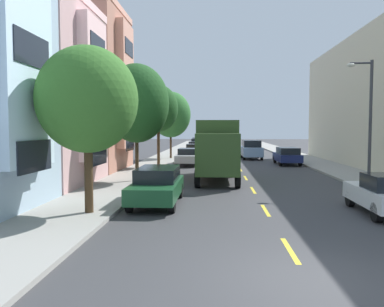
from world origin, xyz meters
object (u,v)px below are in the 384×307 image
(parked_sedan_silver, at_px, (188,156))
(parked_wagon_navy, at_px, (287,155))
(street_tree_nearest, at_px, (87,100))
(parked_wagon_red, at_px, (195,147))
(parked_pickup_black, at_px, (199,143))
(parked_wagon_forest, at_px, (157,185))
(street_tree_farthest, at_px, (171,115))
(street_lamp, at_px, (367,113))
(moving_sky_sedan, at_px, (251,149))
(parked_pickup_champagne, at_px, (198,145))
(street_tree_third, at_px, (158,108))
(parked_sedan_orange, at_px, (194,150))
(delivery_box_truck, at_px, (217,147))
(street_tree_second, at_px, (136,103))

(parked_sedan_silver, bearing_deg, parked_wagon_navy, 7.23)
(street_tree_nearest, distance_m, parked_wagon_red, 35.74)
(parked_pickup_black, bearing_deg, parked_wagon_navy, -72.13)
(parked_pickup_black, distance_m, parked_wagon_navy, 28.52)
(street_tree_nearest, bearing_deg, parked_wagon_forest, 49.34)
(street_tree_farthest, distance_m, parked_wagon_forest, 24.21)
(street_lamp, bearing_deg, parked_wagon_red, 110.12)
(street_tree_farthest, distance_m, moving_sky_sedan, 8.99)
(parked_pickup_champagne, bearing_deg, parked_pickup_black, 91.44)
(street_tree_third, relative_size, parked_sedan_orange, 1.42)
(delivery_box_truck, height_order, parked_sedan_silver, delivery_box_truck)
(street_tree_nearest, relative_size, parked_wagon_navy, 1.25)
(street_tree_third, height_order, moving_sky_sedan, street_tree_third)
(street_tree_third, bearing_deg, delivery_box_truck, -56.64)
(street_lamp, relative_size, parked_pickup_black, 1.22)
(parked_wagon_forest, height_order, parked_sedan_silver, parked_wagon_forest)
(street_lamp, distance_m, parked_wagon_forest, 11.82)
(parked_sedan_silver, height_order, moving_sky_sedan, moving_sky_sedan)
(street_tree_second, xyz_separation_m, street_lamp, (12.34, -1.34, -0.62))
(street_tree_second, xyz_separation_m, parked_wagon_navy, (10.69, 12.20, -3.74))
(parked_wagon_forest, bearing_deg, moving_sky_sedan, 76.22)
(street_tree_nearest, height_order, parked_sedan_orange, street_tree_nearest)
(delivery_box_truck, xyz_separation_m, parked_pickup_champagne, (-2.50, 31.33, -1.18))
(street_tree_farthest, bearing_deg, street_tree_third, -90.00)
(parked_pickup_champagne, bearing_deg, street_tree_second, -93.62)
(street_tree_third, bearing_deg, street_lamp, -39.28)
(moving_sky_sedan, bearing_deg, parked_wagon_forest, -103.78)
(delivery_box_truck, bearing_deg, parked_sedan_silver, 104.45)
(parked_wagon_red, height_order, moving_sky_sedan, moving_sky_sedan)
(parked_wagon_red, xyz_separation_m, parked_sedan_silver, (0.15, -15.65, -0.05))
(street_lamp, distance_m, parked_wagon_navy, 14.00)
(street_lamp, height_order, parked_wagon_navy, street_lamp)
(street_tree_nearest, xyz_separation_m, parked_wagon_red, (2.04, 35.53, -3.32))
(street_tree_nearest, distance_m, parked_sedan_orange, 29.76)
(parked_wagon_red, distance_m, parked_sedan_orange, 6.04)
(street_tree_farthest, bearing_deg, street_tree_second, -90.00)
(street_lamp, xyz_separation_m, parked_sedan_orange, (-10.18, 22.08, -3.17))
(parked_wagon_red, bearing_deg, street_tree_nearest, -93.29)
(street_tree_second, distance_m, parked_wagon_forest, 7.64)
(street_lamp, height_order, parked_wagon_red, street_lamp)
(street_tree_nearest, xyz_separation_m, parked_wagon_navy, (10.69, 20.96, -3.32))
(parked_pickup_champagne, relative_size, parked_wagon_navy, 1.14)
(street_tree_nearest, bearing_deg, parked_wagon_navy, 62.97)
(parked_pickup_black, height_order, moving_sky_sedan, moving_sky_sedan)
(street_tree_farthest, height_order, delivery_box_truck, street_tree_farthest)
(parked_pickup_black, bearing_deg, street_tree_third, -93.63)
(parked_wagon_navy, bearing_deg, street_lamp, -83.05)
(moving_sky_sedan, bearing_deg, street_tree_second, -113.80)
(parked_wagon_red, bearing_deg, parked_pickup_champagne, 89.49)
(street_tree_farthest, xyz_separation_m, parked_pickup_black, (1.94, 21.84, -3.69))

